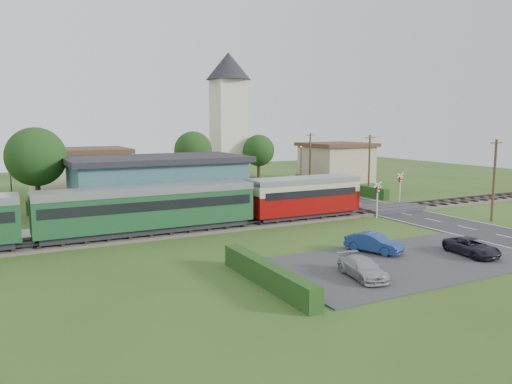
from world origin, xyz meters
name	(u,v)px	position (x,y,z in m)	size (l,w,h in m)	color
ground	(314,224)	(0.00, 0.00, 0.00)	(120.00, 120.00, 0.00)	#2D4C19
railway_track	(301,219)	(0.00, 2.00, 0.11)	(76.00, 3.20, 0.49)	#4C443D
road	(404,214)	(10.00, 0.00, 0.03)	(6.00, 70.00, 0.05)	#28282B
car_park	(404,262)	(-1.50, -12.00, 0.04)	(17.00, 9.00, 0.08)	#333335
crossing_deck	(389,208)	(10.00, 2.00, 0.23)	(6.20, 3.40, 0.45)	#333335
platform	(178,222)	(-10.00, 5.20, 0.23)	(30.00, 3.00, 0.45)	gray
equipment_hut	(76,211)	(-18.00, 5.20, 1.75)	(2.30, 2.30, 2.55)	beige
station_building	(158,184)	(-10.00, 10.99, 2.69)	(16.00, 9.00, 5.30)	#376A67
train	(104,211)	(-16.54, 2.00, 2.18)	(43.20, 2.90, 3.40)	#232328
church_tower	(229,109)	(5.00, 28.00, 10.23)	(6.00, 6.00, 17.60)	beige
house_west	(79,172)	(-15.00, 25.00, 2.79)	(10.80, 8.80, 5.50)	tan
house_east	(336,162)	(20.00, 24.00, 2.80)	(8.80, 8.80, 5.50)	tan
hedge_carpark	(267,274)	(-11.00, -12.00, 0.60)	(0.80, 9.00, 1.20)	#193814
hedge_roadside	(337,186)	(14.20, 16.00, 0.60)	(0.80, 18.00, 1.20)	#193814
hedge_station	(145,200)	(-10.00, 15.50, 0.65)	(22.00, 0.80, 1.30)	#193814
tree_a	(36,157)	(-20.00, 14.00, 5.38)	(5.20, 5.20, 8.00)	#332316
tree_b	(193,151)	(-2.00, 23.00, 5.02)	(4.60, 4.60, 7.34)	#332316
tree_c	(259,151)	(8.00, 25.00, 4.65)	(4.20, 4.20, 6.78)	#332316
utility_pole_b	(494,179)	(14.20, -6.00, 3.63)	(1.40, 0.22, 7.00)	#473321
utility_pole_c	(369,165)	(14.20, 10.00, 3.63)	(1.40, 0.22, 7.00)	#473321
utility_pole_d	(310,158)	(14.20, 22.00, 3.63)	(1.40, 0.22, 7.00)	#473321
crossing_signal_near	(377,194)	(6.40, -0.41, 2.14)	(0.84, 0.28, 3.28)	silver
crossing_signal_far	(400,184)	(13.60, 4.39, 2.14)	(0.84, 0.28, 3.28)	silver
streetlamp_west	(11,178)	(-22.00, 20.00, 3.04)	(0.30, 0.30, 5.15)	#3F3F47
streetlamp_east	(301,160)	(16.00, 27.00, 3.04)	(0.30, 0.30, 5.15)	#3F3F47
car_on_road	(314,188)	(10.39, 15.28, 0.65)	(1.42, 3.53, 1.20)	#02188C
car_park_blue	(374,243)	(-1.78, -9.50, 0.69)	(1.30, 3.72, 1.23)	navy
car_park_silver	(362,268)	(-5.90, -13.38, 0.62)	(1.52, 3.73, 1.08)	#AEB0B6
car_park_dark	(472,247)	(3.24, -12.95, 0.61)	(1.76, 3.82, 1.06)	#211F2D
pedestrian_near	(267,200)	(-1.45, 5.41, 1.39)	(0.69, 0.45, 1.89)	gray
pedestrian_far	(93,215)	(-16.82, 5.18, 1.35)	(0.88, 0.68, 1.80)	gray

